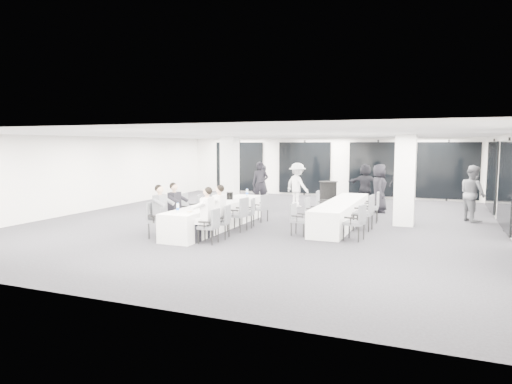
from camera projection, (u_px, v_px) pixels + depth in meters
room at (302, 177)px, 15.36m from camera, size 14.04×16.04×2.84m
column_left at (230, 171)px, 18.66m from camera, size 0.60×0.60×2.80m
column_right at (405, 180)px, 14.02m from camera, size 0.60×0.60×2.80m
banquet_table_main at (217, 216)px, 13.61m from camera, size 0.90×5.00×0.75m
banquet_table_side at (341, 213)px, 14.10m from camera, size 0.90×5.00×0.75m
cocktail_table at (328, 194)px, 18.01m from camera, size 0.75×0.75×1.04m
chair_main_left_near at (157, 218)px, 12.17m from camera, size 0.53×0.58×0.97m
chair_main_left_second at (171, 214)px, 12.82m from camera, size 0.51×0.56×0.96m
chair_main_left_mid at (189, 208)px, 13.69m from camera, size 0.58×0.63×1.04m
chair_main_left_fourth at (204, 207)px, 14.54m from camera, size 0.54×0.57×0.90m
chair_main_left_far at (218, 204)px, 15.50m from camera, size 0.49×0.52×0.86m
chair_main_right_near at (211, 224)px, 11.48m from camera, size 0.47×0.52×0.89m
chair_main_right_second at (223, 220)px, 12.11m from camera, size 0.52×0.55×0.89m
chair_main_right_mid at (240, 212)px, 13.09m from camera, size 0.53×0.58×0.98m
chair_main_right_fourth at (249, 211)px, 13.75m from camera, size 0.52×0.55×0.87m
chair_main_right_far at (262, 206)px, 14.71m from camera, size 0.54×0.56×0.88m
chair_side_left_near at (297, 217)px, 12.58m from camera, size 0.46×0.51×0.86m
chair_side_left_mid at (311, 210)px, 13.92m from camera, size 0.45×0.51×0.88m
chair_side_left_far at (322, 203)px, 15.19m from camera, size 0.54×0.58×0.95m
chair_side_right_near at (357, 220)px, 11.84m from camera, size 0.56×0.60×0.95m
chair_side_right_mid at (366, 210)px, 13.21m from camera, size 0.56×0.62×1.04m
chair_side_right_far at (373, 205)px, 14.64m from camera, size 0.53×0.58×0.98m
seated_guest_a at (162, 208)px, 12.07m from camera, size 0.50×0.38×1.44m
seated_guest_b at (176, 205)px, 12.73m from camera, size 0.50×0.38×1.44m
seated_guest_c at (205, 211)px, 11.50m from camera, size 0.50×0.38×1.44m
seated_guest_d at (217, 208)px, 12.13m from camera, size 0.50×0.38×1.44m
standing_guest_a at (260, 181)px, 18.38m from camera, size 0.90×0.81×2.04m
standing_guest_c at (297, 182)px, 18.23m from camera, size 1.45×1.20×1.99m
standing_guest_d at (401, 182)px, 18.19m from camera, size 1.35×1.20×2.00m
standing_guest_e at (379, 185)px, 16.69m from camera, size 0.75×1.06×2.02m
standing_guest_f at (365, 181)px, 19.39m from camera, size 1.78×0.77×1.90m
standing_guest_g at (263, 180)px, 20.41m from camera, size 0.82×0.76×1.79m
standing_guest_h at (473, 190)px, 14.75m from camera, size 1.02×1.17×2.07m
ice_bucket_near at (204, 202)px, 12.70m from camera, size 0.24×0.24×0.27m
ice_bucket_far at (230, 196)px, 14.52m from camera, size 0.21×0.21×0.24m
water_bottle_a at (178, 208)px, 11.72m from camera, size 0.08×0.08×0.24m
water_bottle_b at (224, 199)px, 13.65m from camera, size 0.08×0.08×0.24m
water_bottle_c at (247, 193)px, 15.43m from camera, size 0.08×0.08×0.24m
plate_a at (194, 209)px, 12.33m from camera, size 0.20×0.20×0.03m
plate_b at (190, 212)px, 11.77m from camera, size 0.21×0.21×0.03m
plate_c at (208, 205)px, 13.13m from camera, size 0.18×0.18×0.03m
wine_glass at (189, 208)px, 11.60m from camera, size 0.07×0.07×0.18m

